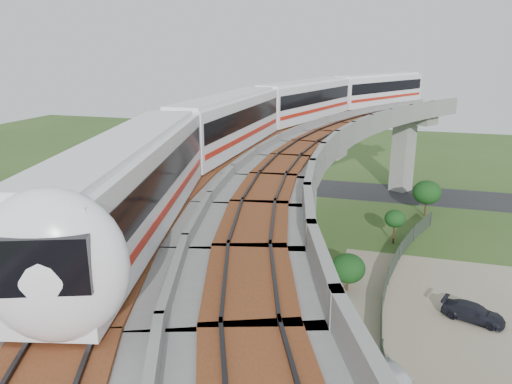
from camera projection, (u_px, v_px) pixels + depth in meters
ground at (257, 300)px, 34.94m from camera, size 160.00×160.00×0.00m
dirt_lot at (476, 348)px, 29.27m from camera, size 18.00×26.00×0.04m
asphalt_road at (324, 188)px, 62.55m from camera, size 60.00×8.00×0.03m
viaduct at (316, 179)px, 31.36m from camera, size 19.58×73.98×11.40m
metro_train at (294, 112)px, 37.97m from camera, size 14.26×60.85×3.64m
fence at (402, 310)px, 32.07m from camera, size 3.87×38.73×1.50m
tree_0 at (427, 192)px, 51.47m from camera, size 2.90×2.90×3.84m
tree_1 at (395, 219)px, 44.38m from camera, size 1.85×1.85×3.13m
tree_2 at (348, 268)px, 35.74m from camera, size 2.48×2.48×2.84m
tree_3 at (346, 339)px, 26.32m from camera, size 1.86×1.86×3.00m
car_white at (397, 379)px, 25.63m from camera, size 3.16×3.59×1.17m
car_dark at (473, 312)px, 32.11m from camera, size 4.17×2.75×1.12m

